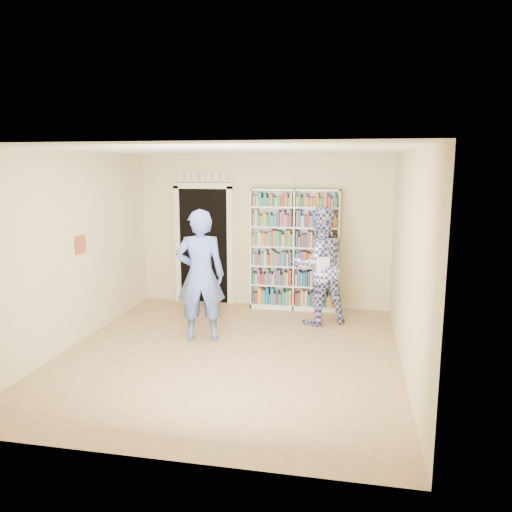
{
  "coord_description": "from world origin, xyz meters",
  "views": [
    {
      "loc": [
        1.57,
        -6.21,
        2.52
      ],
      "look_at": [
        0.19,
        0.9,
        1.2
      ],
      "focal_mm": 35.0,
      "sensor_mm": 36.0,
      "label": 1
    }
  ],
  "objects": [
    {
      "name": "floor",
      "position": [
        0.0,
        0.0,
        0.0
      ],
      "size": [
        5.0,
        5.0,
        0.0
      ],
      "primitive_type": "plane",
      "color": "#967549",
      "rests_on": "ground"
    },
    {
      "name": "wall_art",
      "position": [
        -2.23,
        0.2,
        1.4
      ],
      "size": [
        0.03,
        0.25,
        0.25
      ],
      "primitive_type": "cube",
      "color": "brown",
      "rests_on": "wall_left"
    },
    {
      "name": "ceiling",
      "position": [
        0.0,
        0.0,
        2.7
      ],
      "size": [
        5.0,
        5.0,
        0.0
      ],
      "primitive_type": "plane",
      "rotation": [
        3.14,
        0.0,
        0.0
      ],
      "color": "white",
      "rests_on": "wall_back"
    },
    {
      "name": "wall_back",
      "position": [
        0.0,
        2.5,
        1.35
      ],
      "size": [
        4.5,
        0.0,
        4.5
      ],
      "primitive_type": "plane",
      "rotation": [
        1.57,
        0.0,
        0.0
      ],
      "color": "beige",
      "rests_on": "floor"
    },
    {
      "name": "paper_sheet",
      "position": [
        1.15,
        1.33,
        0.99
      ],
      "size": [
        0.19,
        0.09,
        0.29
      ],
      "primitive_type": "cube",
      "rotation": [
        0.0,
        0.0,
        0.39
      ],
      "color": "white",
      "rests_on": "man_plaid"
    },
    {
      "name": "man_plaid",
      "position": [
        1.07,
        1.6,
        0.94
      ],
      "size": [
        1.14,
        1.06,
        1.88
      ],
      "primitive_type": "imported",
      "rotation": [
        0.0,
        0.0,
        3.64
      ],
      "color": "navy",
      "rests_on": "floor"
    },
    {
      "name": "doorway",
      "position": [
        -1.1,
        2.48,
        1.18
      ],
      "size": [
        1.1,
        0.08,
        2.43
      ],
      "color": "black",
      "rests_on": "floor"
    },
    {
      "name": "bookshelf",
      "position": [
        0.59,
        2.34,
        1.07
      ],
      "size": [
        1.54,
        0.29,
        2.12
      ],
      "rotation": [
        0.0,
        0.0,
        0.24
      ],
      "color": "white",
      "rests_on": "floor"
    },
    {
      "name": "wall_right",
      "position": [
        2.25,
        0.0,
        1.35
      ],
      "size": [
        0.0,
        5.0,
        5.0
      ],
      "primitive_type": "plane",
      "rotation": [
        1.57,
        0.0,
        -1.57
      ],
      "color": "beige",
      "rests_on": "floor"
    },
    {
      "name": "man_blue",
      "position": [
        -0.55,
        0.5,
        0.96
      ],
      "size": [
        0.79,
        0.61,
        1.91
      ],
      "primitive_type": "imported",
      "rotation": [
        0.0,
        0.0,
        3.39
      ],
      "color": "#546FBC",
      "rests_on": "floor"
    },
    {
      "name": "wall_left",
      "position": [
        -2.25,
        0.0,
        1.35
      ],
      "size": [
        0.0,
        5.0,
        5.0
      ],
      "primitive_type": "plane",
      "rotation": [
        1.57,
        0.0,
        1.57
      ],
      "color": "beige",
      "rests_on": "floor"
    }
  ]
}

